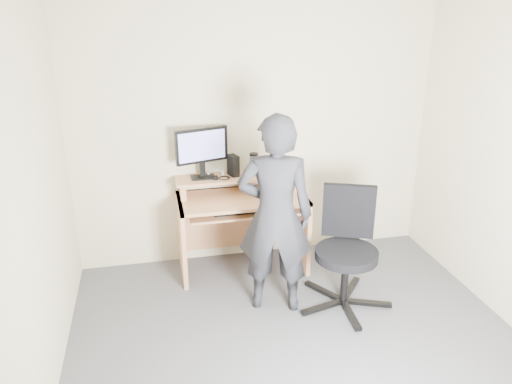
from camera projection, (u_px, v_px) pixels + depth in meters
name	position (u px, v px, depth m)	size (l,w,h in m)	color
ground	(307.00, 362.00, 3.66)	(3.50, 3.50, 0.00)	#545559
back_wall	(256.00, 136.00, 4.80)	(3.50, 0.02, 2.50)	beige
desk	(241.00, 214.00, 4.81)	(1.20, 0.60, 0.91)	tan
monitor	(202.00, 149.00, 4.58)	(0.49, 0.18, 0.48)	black
external_drive	(233.00, 165.00, 4.72)	(0.07, 0.13, 0.20)	black
travel_mug	(254.00, 165.00, 4.76)	(0.08, 0.08, 0.19)	#B4B4B9
smartphone	(272.00, 174.00, 4.79)	(0.07, 0.13, 0.01)	black
charger	(215.00, 178.00, 4.64)	(0.04, 0.04, 0.04)	black
headphones	(216.00, 174.00, 4.77)	(0.16, 0.16, 0.02)	silver
keyboard	(238.00, 210.00, 4.60)	(0.46, 0.18, 0.03)	black
mouse	(280.00, 196.00, 4.64)	(0.10, 0.06, 0.04)	black
office_chair	(347.00, 244.00, 4.21)	(0.80, 0.77, 1.00)	black
person	(275.00, 216.00, 4.03)	(0.62, 0.41, 1.69)	black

